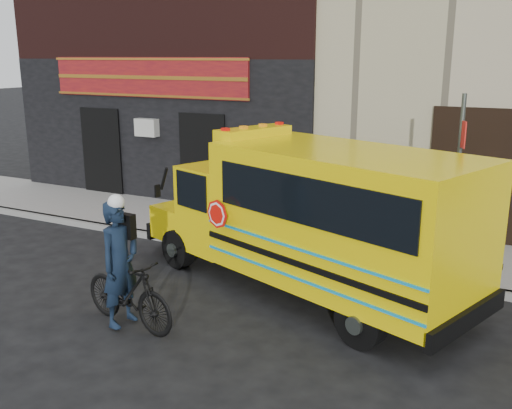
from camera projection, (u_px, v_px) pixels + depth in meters
The scene contains 7 objects.
ground at pixel (198, 302), 10.13m from camera, with size 120.00×120.00×0.00m, color black.
curb at pixel (262, 254), 12.35m from camera, with size 40.00×0.20×0.15m, color gray.
sidewalk at pixel (290, 235), 13.65m from camera, with size 40.00×3.00×0.15m, color gray.
school_bus at pixel (314, 215), 10.08m from camera, with size 7.21×4.35×2.92m.
sign_pole at pixel (456, 189), 10.00m from camera, with size 0.15×0.30×3.63m.
bicycle at pixel (128, 292), 9.09m from camera, with size 0.55×1.96×1.18m, color black.
cyclist at pixel (120, 267), 9.00m from camera, with size 0.74×0.49×2.03m, color black.
Camera 1 is at (5.12, -7.90, 4.25)m, focal length 40.00 mm.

